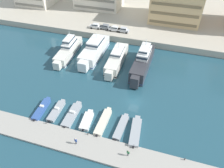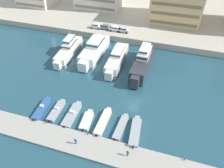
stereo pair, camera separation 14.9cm
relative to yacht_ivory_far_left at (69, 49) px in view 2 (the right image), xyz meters
name	(u,v)px [view 2 (the right image)]	position (x,y,z in m)	size (l,w,h in m)	color
ground_plane	(134,101)	(25.20, -14.91, -1.96)	(400.00, 400.00, 0.00)	#234C5B
quay_promenade	(165,8)	(25.20, 47.33, -0.83)	(180.00, 70.00, 2.25)	#BCB29E
pier_dock	(116,154)	(25.20, -30.74, -1.70)	(120.00, 5.55, 0.51)	#A8A399
yacht_ivory_far_left	(69,49)	(0.00, 0.00, 0.00)	(4.54, 18.08, 7.28)	silver
yacht_white_left	(94,50)	(8.15, 1.90, 0.14)	(5.04, 19.07, 6.97)	white
yacht_ivory_mid_left	(117,59)	(16.33, -0.40, -0.16)	(4.19, 17.89, 6.20)	silver
yacht_charcoal_center_left	(143,62)	(24.33, -0.61, 0.58)	(4.54, 19.66, 8.57)	#333338
motorboat_blue_far_left	(42,109)	(4.85, -24.70, -1.41)	(2.09, 7.78, 1.44)	#33569E
motorboat_grey_left	(56,111)	(8.43, -24.00, -1.53)	(1.90, 7.43, 1.23)	#9EA3A8
motorboat_grey_mid_left	(72,114)	(12.47, -24.02, -1.54)	(2.25, 8.42, 1.26)	#9EA3A8
motorboat_white_center_left	(87,120)	(16.47, -24.67, -1.53)	(2.54, 6.27, 0.87)	white
motorboat_cream_center	(103,122)	(20.17, -24.04, -1.41)	(1.88, 8.53, 1.09)	beige
motorboat_grey_center_right	(121,127)	(24.37, -24.13, -1.55)	(2.04, 7.81, 0.85)	#9EA3A8
motorboat_grey_mid_right	(135,132)	(27.70, -24.55, -1.42)	(2.77, 8.55, 1.07)	#9EA3A8
car_white_far_left	(96,26)	(3.24, 16.27, 1.27)	(4.17, 2.05, 1.80)	white
car_grey_left	(106,27)	(6.93, 16.67, 1.27)	(4.11, 1.94, 1.80)	slate
car_white_mid_left	(115,28)	(10.64, 16.30, 1.27)	(4.11, 1.93, 1.80)	white
car_silver_center_left	(124,30)	(13.93, 16.32, 1.27)	(4.14, 2.00, 1.80)	#B7BCC1
pedestrian_near_edge	(128,153)	(27.51, -30.55, -0.49)	(0.61, 0.33, 1.62)	#4C515B
pedestrian_mid_deck	(75,141)	(16.77, -31.09, -0.41)	(0.66, 0.35, 1.75)	#4C515B
bollard_west	(46,122)	(8.20, -28.22, -1.12)	(0.20, 0.20, 0.61)	#2D2D33
bollard_west_mid	(88,133)	(18.18, -28.22, -1.12)	(0.20, 0.20, 0.61)	#2D2D33
bollard_east_mid	(134,146)	(28.15, -28.22, -1.12)	(0.20, 0.20, 0.61)	#2D2D33
bollard_east	(185,159)	(38.13, -28.22, -1.12)	(0.20, 0.20, 0.61)	#2D2D33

